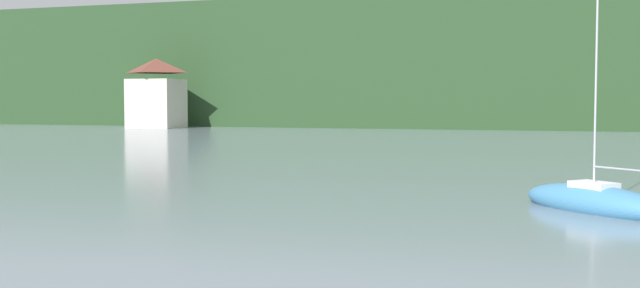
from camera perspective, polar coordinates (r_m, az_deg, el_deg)
wooded_hillside at (r=127.85m, az=14.74°, el=4.66°), size 352.00×72.44×33.03m
shore_building_west at (r=93.74m, az=-12.06°, el=3.63°), size 5.96×5.18×8.28m
sailboat_mid_5 at (r=24.49m, az=19.64°, el=-4.06°), size 4.89×4.72×7.46m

